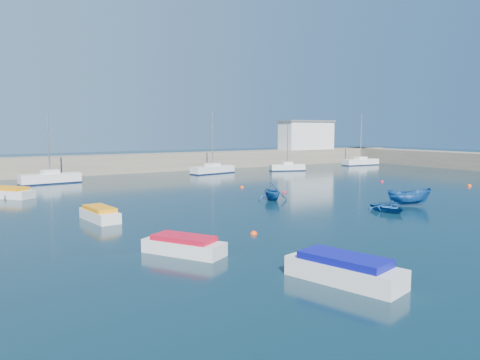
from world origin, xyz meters
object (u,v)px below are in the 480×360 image
harbor_office (306,136)px  motorboat_1 (100,214)px  sailboat_5 (50,178)px  motorboat_3 (344,270)px  sailboat_6 (213,169)px  dinghy_left (272,191)px  motorboat_2 (8,193)px  dinghy_right (409,197)px  dinghy_center (388,208)px  sailboat_7 (287,167)px  motorboat_0 (184,245)px  sailboat_8 (361,162)px

harbor_office → motorboat_1: 58.60m
sailboat_5 → motorboat_3: sailboat_5 is taller
sailboat_6 → motorboat_1: sailboat_6 is taller
dinghy_left → sailboat_5: bearing=136.8°
motorboat_2 → dinghy_right: bearing=-77.9°
sailboat_5 → motorboat_1: sailboat_5 is taller
motorboat_1 → dinghy_center: motorboat_1 is taller
dinghy_center → dinghy_left: dinghy_left is taller
sailboat_5 → motorboat_1: 25.35m
harbor_office → sailboat_5: 47.14m
harbor_office → sailboat_7: (-12.30, -10.40, -4.56)m
dinghy_center → dinghy_left: 10.37m
sailboat_7 → dinghy_left: size_ratio=2.33×
motorboat_3 → sailboat_6: bearing=53.0°
sailboat_7 → sailboat_6: bearing=97.9°
sailboat_5 → dinghy_center: sailboat_5 is taller
sailboat_7 → motorboat_2: sailboat_7 is taller
motorboat_1 → dinghy_right: dinghy_right is taller
motorboat_0 → motorboat_1: motorboat_1 is taller
motorboat_3 → dinghy_left: bearing=46.9°
sailboat_8 → motorboat_3: bearing=137.7°
motorboat_0 → sailboat_5: bearing=59.5°
motorboat_3 → dinghy_right: (18.54, 11.50, 0.17)m
sailboat_6 → harbor_office: bearing=-82.9°
sailboat_8 → dinghy_left: sailboat_8 is taller
dinghy_right → motorboat_1: bearing=102.2°
sailboat_8 → motorboat_2: size_ratio=1.79×
sailboat_7 → dinghy_center: (-14.97, -32.20, -0.23)m
motorboat_2 → sailboat_6: bearing=-17.4°
sailboat_8 → dinghy_center: sailboat_8 is taller
harbor_office → motorboat_2: bearing=-159.6°
motorboat_0 → dinghy_right: bearing=-20.7°
sailboat_7 → motorboat_0: bearing=154.7°
harbor_office → dinghy_right: (-23.49, -41.57, -4.39)m
sailboat_5 → sailboat_7: (33.71, -1.19, -0.10)m
motorboat_1 → harbor_office: bearing=29.7°
sailboat_7 → sailboat_8: (17.77, 2.12, 0.05)m
dinghy_center → dinghy_left: size_ratio=1.00×
motorboat_2 → motorboat_3: motorboat_3 is taller
sailboat_6 → motorboat_0: 43.22m
sailboat_5 → dinghy_left: bearing=-154.8°
motorboat_2 → dinghy_right: dinghy_right is taller
sailboat_7 → dinghy_center: size_ratio=2.32×
dinghy_center → dinghy_left: (-4.13, 9.50, 0.48)m
harbor_office → sailboat_8: bearing=-56.5°
motorboat_0 → motorboat_2: (-5.59, 26.44, 0.03)m
motorboat_0 → dinghy_left: size_ratio=1.47×
dinghy_left → sailboat_7: bearing=65.3°
motorboat_1 → dinghy_right: size_ratio=1.15×
motorboat_2 → dinghy_center: size_ratio=1.64×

